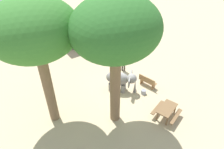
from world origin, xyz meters
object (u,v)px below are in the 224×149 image
person_handler (124,61)px  shade_tree_secondary (116,30)px  wooden_bench (147,81)px  feed_bucket (144,92)px  elephant (121,79)px  market_stall_green (94,29)px  shade_tree_main (35,32)px  market_stall_red (72,35)px  picnic_table_near (167,110)px

person_handler → shade_tree_secondary: size_ratio=0.21×
person_handler → wooden_bench: bearing=51.9°
feed_bucket → person_handler: bearing=79.4°
wooden_bench → feed_bucket: wooden_bench is taller
feed_bucket → elephant: bearing=131.5°
feed_bucket → market_stall_green: bearing=80.0°
feed_bucket → shade_tree_secondary: bearing=-167.1°
shade_tree_main → shade_tree_secondary: shade_tree_secondary is taller
shade_tree_secondary → wooden_bench: shade_tree_secondary is taller
feed_bucket → wooden_bench: bearing=32.2°
shade_tree_main → market_stall_red: size_ratio=2.98×
elephant → feed_bucket: 1.93m
person_handler → wooden_bench: (0.20, -2.70, -0.48)m
picnic_table_near → market_stall_red: bearing=-105.5°
market_stall_green → shade_tree_main: bearing=-133.2°
shade_tree_main → wooden_bench: shade_tree_main is taller
shade_tree_secondary → feed_bucket: 6.57m
market_stall_green → person_handler: bearing=-99.8°
wooden_bench → market_stall_green: market_stall_green is taller
shade_tree_secondary → picnic_table_near: (2.72, -1.79, -5.34)m
market_stall_red → market_stall_green: size_ratio=1.00×
wooden_bench → market_stall_green: (0.95, 9.42, 0.67)m
market_stall_red → market_stall_green: same height
market_stall_red → wooden_bench: bearing=-80.1°
market_stall_green → feed_bucket: market_stall_green is taller
person_handler → shade_tree_main: size_ratio=0.22×
elephant → shade_tree_main: size_ratio=0.29×
shade_tree_main → picnic_table_near: 8.81m
shade_tree_secondary → market_stall_green: shade_tree_secondary is taller
person_handler → market_stall_red: bearing=-120.3°
person_handler → feed_bucket: 3.36m
market_stall_red → feed_bucket: bearing=-85.1°
shade_tree_main → market_stall_green: shade_tree_main is taller
person_handler → shade_tree_main: bearing=-28.1°
elephant → picnic_table_near: 3.89m
picnic_table_near → feed_bucket: 2.55m
wooden_bench → feed_bucket: bearing=-70.7°
shade_tree_secondary → wooden_bench: bearing=17.4°
market_stall_red → shade_tree_secondary: bearing=-101.8°
wooden_bench → market_stall_red: market_stall_red is taller
elephant → market_stall_green: market_stall_green is taller
shade_tree_main → feed_bucket: 8.54m
elephant → market_stall_red: bearing=135.6°
shade_tree_main → shade_tree_secondary: size_ratio=0.98×
shade_tree_main → picnic_table_near: (5.84, -3.97, -5.27)m
shade_tree_main → person_handler: bearing=14.3°
person_handler → feed_bucket: person_handler is taller
wooden_bench → market_stall_red: (-1.65, 9.42, 0.67)m
wooden_bench → market_stall_green: bearing=161.3°
shade_tree_main → market_stall_green: bearing=46.8°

